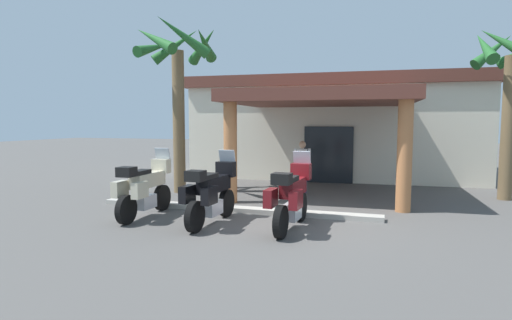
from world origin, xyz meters
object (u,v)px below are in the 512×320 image
motorcycle_cream (145,188)px  pedestrian (302,163)px  palm_tree_near_portico (512,75)px  motorcycle_black (211,193)px  motel_building (335,126)px  motorcycle_maroon (291,197)px  palm_tree_roadside (179,69)px

motorcycle_cream → pedestrian: bearing=-33.5°
palm_tree_near_portico → pedestrian: bearing=-173.9°
motorcycle_black → palm_tree_near_portico: size_ratio=0.44×
motel_building → palm_tree_near_portico: palm_tree_near_portico is taller
pedestrian → palm_tree_near_portico: size_ratio=0.33×
motel_building → motorcycle_maroon: bearing=-90.7°
motorcycle_maroon → pedestrian: (-0.63, 4.50, 0.26)m
motel_building → pedestrian: 5.65m
motorcycle_maroon → palm_tree_roadside: 6.52m
motorcycle_maroon → palm_tree_roadside: size_ratio=0.40×
motorcycle_black → pedestrian: size_ratio=1.33×
motorcycle_black → motel_building: bearing=-5.4°
pedestrian → palm_tree_near_portico: bearing=80.7°
motorcycle_cream → palm_tree_near_portico: size_ratio=0.44×
motel_building → motorcycle_black: motel_building is taller
motorcycle_black → motorcycle_maroon: same height
motorcycle_cream → palm_tree_roadside: bearing=13.7°
motorcycle_cream → motel_building: bearing=-18.4°
motorcycle_cream → palm_tree_near_portico: 10.62m
motorcycle_black → palm_tree_roadside: 5.53m
pedestrian → motorcycle_black: bearing=-29.6°
motorcycle_maroon → pedestrian: 4.55m
motorcycle_cream → motorcycle_maroon: 3.59m
motorcycle_cream → motorcycle_maroon: bearing=-91.0°
motorcycle_cream → motorcycle_maroon: same height
palm_tree_near_portico → palm_tree_roadside: bearing=-170.7°
pedestrian → motorcycle_maroon: bearing=-7.5°
motel_building → motorcycle_black: bearing=-100.8°
motel_building → palm_tree_near_portico: size_ratio=2.37×
motorcycle_maroon → palm_tree_roadside: (-4.41, 3.54, 3.24)m
motel_building → palm_tree_near_portico: bearing=-43.6°
motel_building → palm_tree_roadside: (-4.19, -6.49, 1.86)m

